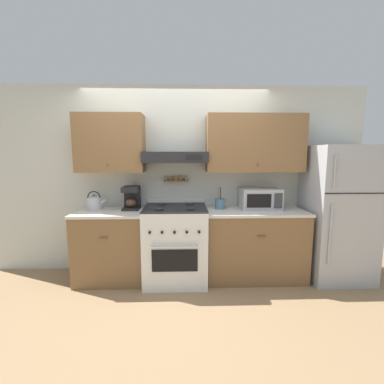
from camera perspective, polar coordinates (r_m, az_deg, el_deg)
name	(u,v)px	position (r m, az deg, el deg)	size (l,w,h in m)	color
ground_plane	(175,289)	(3.35, -3.73, -20.80)	(16.00, 16.00, 0.00)	#937551
wall_back	(182,168)	(3.54, -2.14, 5.25)	(5.20, 0.46, 2.55)	silver
counter_left	(112,245)	(3.59, -17.38, -11.16)	(0.88, 0.64, 0.91)	brown
counter_right	(254,243)	(3.58, 13.62, -11.06)	(1.29, 0.64, 0.91)	brown
stove_range	(176,243)	(3.40, -3.65, -11.33)	(0.79, 0.74, 1.03)	white
refrigerator	(338,213)	(3.86, 29.61, -4.14)	(0.77, 0.71, 1.74)	#ADAFB5
tea_kettle	(94,202)	(3.61, -20.88, -2.18)	(0.25, 0.20, 0.25)	#B7B7BC
coffee_maker	(132,197)	(3.50, -13.28, -1.18)	(0.21, 0.26, 0.30)	black
microwave	(259,198)	(3.56, 14.76, -1.37)	(0.52, 0.39, 0.27)	#ADAFB5
utensil_crock	(220,203)	(3.44, 6.20, -2.51)	(0.13, 0.13, 0.29)	slate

